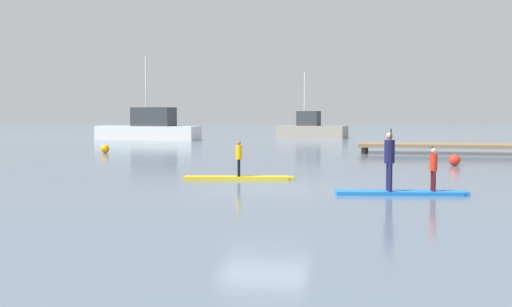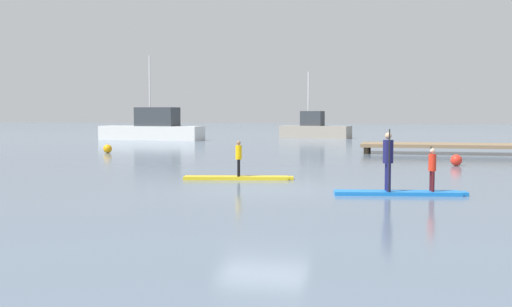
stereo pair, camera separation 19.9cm
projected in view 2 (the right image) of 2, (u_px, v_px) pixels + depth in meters
ground_plane at (263, 189)px, 18.18m from camera, size 240.00×240.00×0.00m
paddleboard_near at (238, 178)px, 20.80m from camera, size 3.59×1.25×0.10m
paddler_child_solo at (239, 156)px, 20.77m from camera, size 0.24×0.40×1.16m
paddleboard_far at (400, 193)px, 16.81m from camera, size 3.49×1.13×0.10m
paddler_adult at (388, 158)px, 16.77m from camera, size 0.31×0.49×1.64m
paddler_child_front at (432, 167)px, 16.74m from camera, size 0.23×0.39×1.17m
fishing_boat_green_midground at (315, 129)px, 56.19m from camera, size 6.42×3.09×5.80m
motor_boat_small_navy at (153, 128)px, 51.81m from camera, size 8.74×2.97×6.80m
floating_dock at (457, 146)px, 34.04m from camera, size 9.98×2.97×0.53m
mooring_buoy_near at (108, 149)px, 34.57m from camera, size 0.47×0.47×0.47m
mooring_buoy_mid at (456, 160)px, 26.14m from camera, size 0.47×0.47×0.47m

